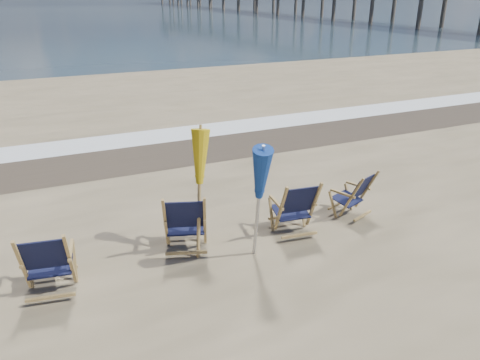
{
  "coord_description": "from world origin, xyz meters",
  "views": [
    {
      "loc": [
        -3.11,
        -4.75,
        4.02
      ],
      "look_at": [
        0.0,
        2.2,
        0.9
      ],
      "focal_mm": 35.0,
      "sensor_mm": 36.0,
      "label": 1
    }
  ],
  "objects_px": {
    "beach_chair_0": "(70,262)",
    "beach_chair_2": "(314,207)",
    "beach_chair_1": "(205,223)",
    "umbrella_blue": "(258,171)",
    "umbrella_yellow": "(198,165)",
    "beach_chair_3": "(367,191)"
  },
  "relations": [
    {
      "from": "beach_chair_0",
      "to": "beach_chair_2",
      "type": "distance_m",
      "value": 4.01
    },
    {
      "from": "beach_chair_1",
      "to": "umbrella_blue",
      "type": "distance_m",
      "value": 1.33
    },
    {
      "from": "beach_chair_2",
      "to": "umbrella_yellow",
      "type": "relative_size",
      "value": 0.53
    },
    {
      "from": "umbrella_yellow",
      "to": "beach_chair_2",
      "type": "bearing_deg",
      "value": -7.66
    },
    {
      "from": "beach_chair_0",
      "to": "beach_chair_3",
      "type": "xyz_separation_m",
      "value": [
        5.37,
        0.42,
        -0.07
      ]
    },
    {
      "from": "beach_chair_0",
      "to": "beach_chair_2",
      "type": "bearing_deg",
      "value": -168.92
    },
    {
      "from": "umbrella_yellow",
      "to": "beach_chair_3",
      "type": "bearing_deg",
      "value": 0.49
    },
    {
      "from": "umbrella_yellow",
      "to": "umbrella_blue",
      "type": "height_order",
      "value": "umbrella_blue"
    },
    {
      "from": "beach_chair_2",
      "to": "umbrella_blue",
      "type": "bearing_deg",
      "value": 25.12
    },
    {
      "from": "beach_chair_1",
      "to": "beach_chair_2",
      "type": "relative_size",
      "value": 1.02
    },
    {
      "from": "beach_chair_3",
      "to": "umbrella_yellow",
      "type": "bearing_deg",
      "value": -20.61
    },
    {
      "from": "beach_chair_3",
      "to": "umbrella_blue",
      "type": "relative_size",
      "value": 0.46
    },
    {
      "from": "beach_chair_1",
      "to": "umbrella_yellow",
      "type": "bearing_deg",
      "value": -44.16
    },
    {
      "from": "beach_chair_1",
      "to": "umbrella_yellow",
      "type": "relative_size",
      "value": 0.54
    },
    {
      "from": "beach_chair_3",
      "to": "umbrella_yellow",
      "type": "height_order",
      "value": "umbrella_yellow"
    },
    {
      "from": "beach_chair_0",
      "to": "beach_chair_1",
      "type": "bearing_deg",
      "value": -162.59
    },
    {
      "from": "beach_chair_2",
      "to": "umbrella_blue",
      "type": "xyz_separation_m",
      "value": [
        -1.29,
        -0.42,
        1.01
      ]
    },
    {
      "from": "beach_chair_0",
      "to": "beach_chair_1",
      "type": "xyz_separation_m",
      "value": [
        2.07,
        0.3,
        0.01
      ]
    },
    {
      "from": "beach_chair_2",
      "to": "umbrella_yellow",
      "type": "bearing_deg",
      "value": -0.61
    },
    {
      "from": "umbrella_yellow",
      "to": "beach_chair_1",
      "type": "bearing_deg",
      "value": -62.87
    },
    {
      "from": "beach_chair_3",
      "to": "umbrella_blue",
      "type": "bearing_deg",
      "value": -6.0
    },
    {
      "from": "beach_chair_0",
      "to": "beach_chair_1",
      "type": "distance_m",
      "value": 2.1
    }
  ]
}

